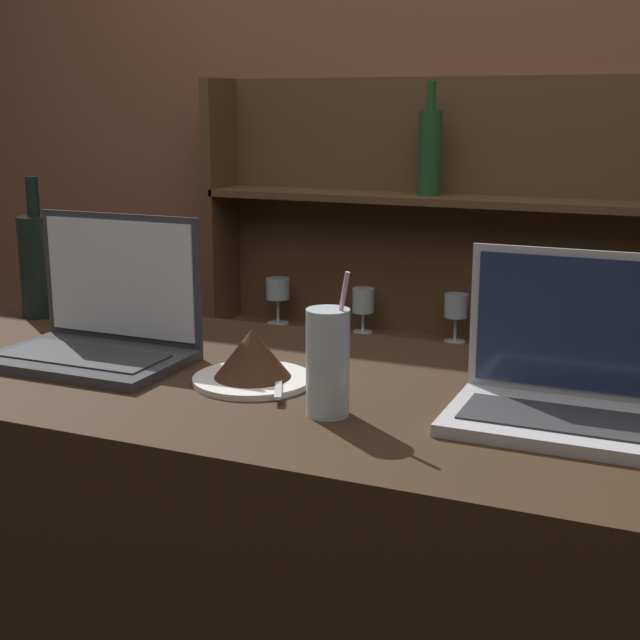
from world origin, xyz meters
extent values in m
cube|color=brown|center=(0.00, 1.52, 1.35)|extent=(7.00, 0.06, 2.70)
cube|color=brown|center=(-0.70, 1.40, 0.81)|extent=(0.03, 0.18, 1.61)
cube|color=brown|center=(0.02, 1.48, 0.81)|extent=(1.48, 0.02, 1.61)
cube|color=brown|center=(0.02, 1.40, 0.48)|extent=(1.44, 0.18, 0.02)
cube|color=brown|center=(0.02, 1.40, 0.89)|extent=(1.44, 0.18, 0.02)
cube|color=brown|center=(0.02, 1.40, 1.29)|extent=(1.44, 0.18, 0.02)
cylinder|color=silver|center=(-0.52, 1.40, 0.90)|extent=(0.06, 0.06, 0.01)
cylinder|color=silver|center=(-0.52, 1.40, 0.94)|extent=(0.01, 0.01, 0.07)
cylinder|color=silver|center=(-0.52, 1.40, 1.01)|extent=(0.07, 0.07, 0.06)
cylinder|color=silver|center=(-0.25, 1.40, 0.90)|extent=(0.06, 0.06, 0.01)
cylinder|color=silver|center=(-0.25, 1.40, 0.93)|extent=(0.01, 0.01, 0.06)
cylinder|color=silver|center=(-0.25, 1.40, 0.99)|extent=(0.06, 0.06, 0.07)
cylinder|color=silver|center=(0.02, 1.40, 0.90)|extent=(0.06, 0.06, 0.01)
cylinder|color=silver|center=(0.02, 1.40, 0.94)|extent=(0.01, 0.01, 0.07)
cylinder|color=silver|center=(0.02, 1.40, 1.00)|extent=(0.06, 0.06, 0.06)
cylinder|color=silver|center=(0.29, 1.40, 0.90)|extent=(0.06, 0.06, 0.01)
cylinder|color=silver|center=(0.29, 1.40, 0.93)|extent=(0.01, 0.01, 0.06)
cylinder|color=silver|center=(0.29, 1.40, 1.00)|extent=(0.07, 0.07, 0.06)
cylinder|color=#1E4C23|center=(-0.07, 1.40, 1.41)|extent=(0.06, 0.06, 0.22)
cylinder|color=#1E4C23|center=(-0.07, 1.40, 1.56)|extent=(0.02, 0.02, 0.07)
cube|color=#333338|center=(-0.35, 0.28, 1.10)|extent=(0.34, 0.22, 0.02)
cube|color=#28282B|center=(-0.35, 0.27, 1.11)|extent=(0.29, 0.12, 0.00)
cube|color=#333338|center=(-0.35, 0.39, 1.23)|extent=(0.34, 0.00, 0.24)
cube|color=silver|center=(-0.35, 0.39, 1.23)|extent=(0.31, 0.01, 0.21)
cube|color=#ADADB2|center=(0.46, 0.29, 1.10)|extent=(0.32, 0.21, 0.02)
cube|color=#28282B|center=(0.46, 0.28, 1.11)|extent=(0.27, 0.11, 0.00)
cube|color=#ADADB2|center=(0.46, 0.39, 1.22)|extent=(0.32, 0.00, 0.22)
cube|color=#1E2847|center=(0.46, 0.39, 1.22)|extent=(0.29, 0.01, 0.20)
cylinder|color=silver|center=(-0.04, 0.31, 1.10)|extent=(0.20, 0.20, 0.01)
cone|color=#381E11|center=(-0.04, 0.31, 1.14)|extent=(0.13, 0.13, 0.08)
cube|color=#B7B7BC|center=(0.02, 0.29, 1.10)|extent=(0.08, 0.16, 0.00)
cylinder|color=silver|center=(0.14, 0.21, 1.17)|extent=(0.06, 0.06, 0.16)
cylinder|color=#EA9EC6|center=(0.15, 0.21, 1.20)|extent=(0.04, 0.01, 0.22)
cylinder|color=black|center=(-0.68, 0.55, 1.20)|extent=(0.08, 0.08, 0.22)
cylinder|color=black|center=(-0.68, 0.55, 1.35)|extent=(0.03, 0.03, 0.08)
camera|label=1|loc=(0.62, -0.94, 1.54)|focal=50.00mm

